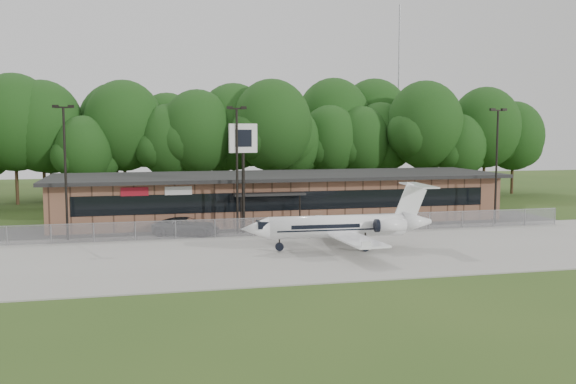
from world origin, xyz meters
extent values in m
plane|color=#2F4D1B|center=(0.00, 0.00, 0.00)|extent=(160.00, 160.00, 0.00)
cube|color=#9E9B93|center=(0.00, 8.00, 0.04)|extent=(64.00, 18.00, 0.08)
cube|color=#383835|center=(0.00, 19.50, 0.03)|extent=(50.00, 9.00, 0.06)
cube|color=brown|center=(0.00, 24.00, 2.00)|extent=(40.00, 10.00, 4.00)
cube|color=black|center=(0.00, 18.98, 2.30)|extent=(36.00, 0.08, 1.60)
cube|color=black|center=(0.00, 23.50, 4.15)|extent=(41.00, 11.50, 0.30)
cube|color=black|center=(-2.00, 18.40, 3.00)|extent=(6.00, 1.60, 0.20)
cube|color=#A51422|center=(-13.00, 18.95, 3.40)|extent=(2.20, 0.06, 0.70)
cube|color=silver|center=(-9.50, 18.95, 3.40)|extent=(2.20, 0.06, 0.70)
cube|color=gray|center=(0.00, 15.00, 0.75)|extent=(46.00, 0.03, 1.50)
cube|color=gray|center=(0.00, 15.00, 1.50)|extent=(46.00, 0.04, 0.04)
cylinder|color=gray|center=(22.00, 48.00, 12.50)|extent=(0.20, 0.20, 25.00)
cylinder|color=black|center=(-18.00, 16.50, 5.00)|extent=(0.18, 0.18, 10.00)
cube|color=black|center=(-18.00, 16.50, 10.05)|extent=(1.20, 0.12, 0.12)
cube|color=black|center=(-18.55, 16.50, 10.12)|extent=(0.45, 0.30, 0.22)
cube|color=black|center=(-17.45, 16.50, 10.12)|extent=(0.45, 0.30, 0.22)
cylinder|color=black|center=(-5.00, 16.50, 5.00)|extent=(0.18, 0.18, 10.00)
cube|color=black|center=(-5.00, 16.50, 10.05)|extent=(1.20, 0.12, 0.12)
cube|color=black|center=(-5.55, 16.50, 10.12)|extent=(0.45, 0.30, 0.22)
cube|color=black|center=(-4.45, 16.50, 10.12)|extent=(0.45, 0.30, 0.22)
cylinder|color=black|center=(18.00, 16.50, 5.00)|extent=(0.18, 0.18, 10.00)
cube|color=black|center=(18.00, 16.50, 10.05)|extent=(1.20, 0.12, 0.12)
cube|color=black|center=(17.45, 16.50, 10.12)|extent=(0.45, 0.30, 0.22)
cube|color=black|center=(18.55, 16.50, 10.12)|extent=(0.45, 0.30, 0.22)
cylinder|color=white|center=(0.68, 8.10, 1.64)|extent=(9.71, 1.91, 1.55)
cone|color=white|center=(-5.11, 8.32, 1.64)|extent=(1.99, 1.62, 1.55)
cone|color=white|center=(6.56, 7.88, 1.79)|extent=(2.18, 1.62, 1.55)
cube|color=white|center=(1.04, 4.90, 1.21)|extent=(2.34, 5.87, 0.12)
cube|color=white|center=(1.28, 11.27, 1.21)|extent=(2.34, 5.87, 0.12)
cylinder|color=white|center=(4.11, 6.77, 1.79)|extent=(2.16, 0.95, 0.87)
cylinder|color=white|center=(4.20, 9.18, 1.79)|extent=(2.16, 0.95, 0.87)
cube|color=white|center=(6.08, 7.90, 3.19)|extent=(2.38, 0.22, 2.91)
cube|color=white|center=(6.66, 7.88, 4.39)|extent=(1.42, 4.49, 0.10)
cube|color=black|center=(-4.44, 8.29, 1.91)|extent=(1.01, 1.19, 0.48)
cube|color=black|center=(2.41, 8.04, 0.34)|extent=(0.86, 2.35, 0.68)
cylinder|color=black|center=(-3.38, 8.25, 0.34)|extent=(0.60, 0.60, 0.21)
imported|color=#2B2C2E|center=(-9.08, 16.82, 0.73)|extent=(5.75, 4.03, 1.46)
cylinder|color=black|center=(-4.45, 16.80, 4.22)|extent=(0.29, 0.29, 8.45)
cube|color=silver|center=(-4.45, 16.80, 7.71)|extent=(2.33, 0.64, 2.32)
cube|color=black|center=(-4.43, 16.66, 7.71)|extent=(1.36, 0.27, 1.37)
camera|label=1|loc=(-12.73, -34.03, 8.53)|focal=40.00mm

